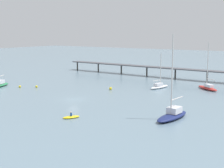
% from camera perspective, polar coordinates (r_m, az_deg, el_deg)
% --- Properties ---
extents(ground_plane, '(400.00, 400.00, 0.00)m').
position_cam_1_polar(ground_plane, '(73.85, -6.67, -2.68)').
color(ground_plane, slate).
extents(pier, '(74.78, 5.78, 7.75)m').
position_cam_1_polar(pier, '(102.83, 16.33, 2.75)').
color(pier, '#4C4C51').
rests_on(pier, ground_plane).
extents(sailboat_navy, '(3.31, 9.24, 14.50)m').
position_cam_1_polar(sailboat_navy, '(58.33, 10.36, -5.10)').
color(sailboat_navy, navy).
rests_on(sailboat_navy, ground_plane).
extents(sailboat_red, '(7.36, 6.16, 12.19)m').
position_cam_1_polar(sailboat_red, '(88.93, 16.13, -0.47)').
color(sailboat_red, red).
rests_on(sailboat_red, ground_plane).
extents(sailboat_white, '(2.93, 7.34, 9.19)m').
position_cam_1_polar(sailboat_white, '(88.57, 8.12, -0.31)').
color(sailboat_white, white).
rests_on(sailboat_white, ground_plane).
extents(dinghy_yellow, '(2.61, 3.34, 1.14)m').
position_cam_1_polar(dinghy_yellow, '(58.47, -7.04, -5.63)').
color(dinghy_yellow, yellow).
rests_on(dinghy_yellow, ground_plane).
extents(mooring_buoy_near, '(0.63, 0.63, 0.63)m').
position_cam_1_polar(mooring_buoy_near, '(90.79, -12.84, -0.44)').
color(mooring_buoy_near, yellow).
rests_on(mooring_buoy_near, ground_plane).
extents(mooring_buoy_outer, '(0.61, 0.61, 0.61)m').
position_cam_1_polar(mooring_buoy_outer, '(92.07, -15.55, -0.42)').
color(mooring_buoy_outer, yellow).
rests_on(mooring_buoy_outer, ground_plane).
extents(mooring_buoy_far, '(0.74, 0.74, 0.74)m').
position_cam_1_polar(mooring_buoy_far, '(85.30, -0.26, -0.78)').
color(mooring_buoy_far, yellow).
rests_on(mooring_buoy_far, ground_plane).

